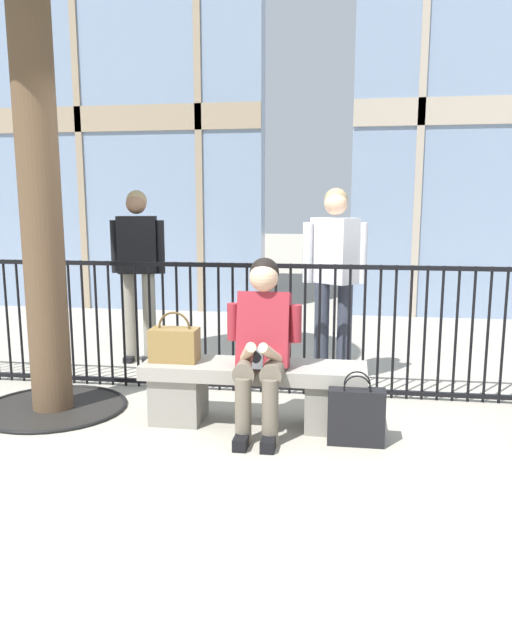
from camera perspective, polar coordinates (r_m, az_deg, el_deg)
The scene contains 8 objects.
ground_plane at distance 4.52m, azimuth -0.20°, elevation -9.62°, with size 60.00×60.00×0.00m, color #A8A091.
stone_bench at distance 4.43m, azimuth -0.20°, elevation -6.33°, with size 1.60×0.44×0.45m.
seated_person_with_phone at distance 4.20m, azimuth 0.58°, elevation -1.94°, with size 0.52×0.66×1.21m.
handbag_on_bench at distance 4.47m, azimuth -7.59°, elevation -2.22°, with size 0.34×0.19×0.37m.
shopping_bag at distance 4.15m, azimuth 9.31°, elevation -8.78°, with size 0.37×0.15×0.49m.
bystander_at_railing at distance 6.23m, azimuth -10.91°, elevation 5.24°, with size 0.55×0.30×1.71m.
bystander_further_back at distance 5.37m, azimuth 7.30°, elevation 4.52°, with size 0.55×0.41×1.71m.
plaza_railing at distance 5.10m, azimuth 1.17°, elevation -0.78°, with size 8.11×0.04×1.10m.
Camera 1 is at (0.67, -4.19, 1.56)m, focal length 34.40 mm.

